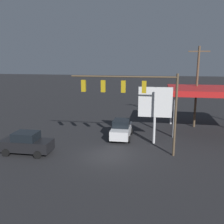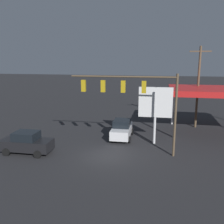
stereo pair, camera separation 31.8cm
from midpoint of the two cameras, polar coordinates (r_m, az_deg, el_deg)
name	(u,v)px [view 2 (the right image)]	position (r m, az deg, el deg)	size (l,w,h in m)	color
ground_plane	(107,156)	(21.40, -0.60, -10.09)	(200.00, 200.00, 0.00)	#262628
traffic_signal_assembly	(132,93)	(20.86, 5.05, 4.36)	(8.91, 0.43, 6.92)	brown
utility_pole	(198,85)	(30.83, 19.35, 5.76)	(2.40, 0.26, 9.47)	brown
gas_station_canopy	(221,92)	(29.44, 23.87, 4.30)	(10.81, 6.79, 4.95)	red
price_sign	(155,104)	(23.86, 10.28, 1.82)	(3.16, 0.27, 5.49)	silver
sedan_far	(122,129)	(25.81, 2.63, -3.92)	(2.10, 4.42, 1.93)	silver
sedan_waiting	(27,143)	(22.94, -18.54, -6.66)	(4.42, 2.09, 1.93)	black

